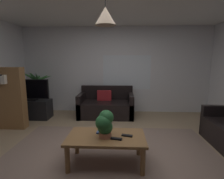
{
  "coord_description": "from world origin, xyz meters",
  "views": [
    {
      "loc": [
        0.15,
        -2.64,
        1.55
      ],
      "look_at": [
        0.0,
        0.3,
        1.05
      ],
      "focal_mm": 27.71,
      "sensor_mm": 36.0,
      "label": 1
    }
  ],
  "objects": [
    {
      "name": "remote_on_table_1",
      "position": [
        0.09,
        -0.35,
        0.45
      ],
      "size": [
        0.17,
        0.08,
        0.02
      ],
      "primitive_type": "cube",
      "rotation": [
        0.0,
        0.0,
        1.37
      ],
      "color": "black",
      "rests_on": "coffee_table"
    },
    {
      "name": "bookshelf_corner",
      "position": [
        -2.38,
        1.05,
        0.72
      ],
      "size": [
        0.7,
        0.31,
        1.4
      ],
      "color": "olive",
      "rests_on": "ground"
    },
    {
      "name": "window_pane",
      "position": [
        0.33,
        2.49,
        1.19
      ],
      "size": [
        1.4,
        0.01,
        1.0
      ],
      "primitive_type": "cube",
      "color": "white"
    },
    {
      "name": "tv",
      "position": [
        -2.19,
        1.72,
        0.79
      ],
      "size": [
        0.91,
        0.16,
        0.56
      ],
      "color": "black",
      "rests_on": "tv_stand"
    },
    {
      "name": "potted_palm_corner",
      "position": [
        -2.28,
        2.23,
        0.62
      ],
      "size": [
        0.92,
        0.82,
        1.32
      ],
      "color": "#4C4C51",
      "rests_on": "ground"
    },
    {
      "name": "couch_under_window",
      "position": [
        -0.25,
        2.03,
        0.28
      ],
      "size": [
        1.49,
        0.81,
        0.82
      ],
      "color": "black",
      "rests_on": "ground"
    },
    {
      "name": "rug",
      "position": [
        0.0,
        -0.2,
        0.0
      ],
      "size": [
        3.56,
        2.74,
        0.01
      ],
      "primitive_type": "cube",
      "color": "gray",
      "rests_on": "ground"
    },
    {
      "name": "wall_back",
      "position": [
        0.0,
        2.52,
        1.26
      ],
      "size": [
        5.6,
        0.06,
        2.51
      ],
      "primitive_type": "cube",
      "color": "silver",
      "rests_on": "ground"
    },
    {
      "name": "book_on_table_0",
      "position": [
        -0.15,
        -0.13,
        0.45
      ],
      "size": [
        0.14,
        0.13,
        0.02
      ],
      "primitive_type": "cube",
      "rotation": [
        0.0,
        0.0,
        -0.18
      ],
      "color": "#2D4C8C",
      "rests_on": "coffee_table"
    },
    {
      "name": "potted_plant_on_table",
      "position": [
        -0.08,
        -0.28,
        0.65
      ],
      "size": [
        0.26,
        0.27,
        0.4
      ],
      "color": "#B77051",
      "rests_on": "coffee_table"
    },
    {
      "name": "pendant_lamp",
      "position": [
        -0.06,
        -0.23,
        2.13
      ],
      "size": [
        0.29,
        0.29,
        0.5
      ],
      "color": "black"
    },
    {
      "name": "floor",
      "position": [
        0.0,
        0.0,
        -0.01
      ],
      "size": [
        5.48,
        4.99,
        0.02
      ],
      "primitive_type": "cube",
      "color": "#9E8466",
      "rests_on": "ground"
    },
    {
      "name": "remote_on_table_0",
      "position": [
        0.25,
        -0.23,
        0.45
      ],
      "size": [
        0.17,
        0.09,
        0.02
      ],
      "primitive_type": "cube",
      "rotation": [
        0.0,
        0.0,
        4.48
      ],
      "color": "black",
      "rests_on": "coffee_table"
    },
    {
      "name": "tv_stand",
      "position": [
        -2.19,
        1.74,
        0.25
      ],
      "size": [
        0.9,
        0.44,
        0.5
      ],
      "primitive_type": "cube",
      "color": "black",
      "rests_on": "ground"
    },
    {
      "name": "coffee_table",
      "position": [
        -0.06,
        -0.23,
        0.37
      ],
      "size": [
        1.15,
        0.64,
        0.44
      ],
      "color": "olive",
      "rests_on": "ground"
    }
  ]
}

